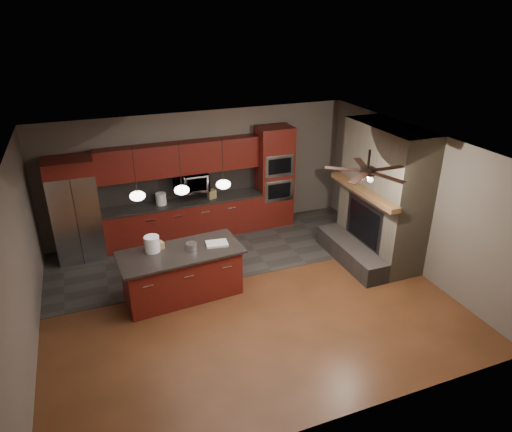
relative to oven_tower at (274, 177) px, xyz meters
name	(u,v)px	position (x,y,z in m)	size (l,w,h in m)	color
ground	(246,296)	(-1.70, -2.69, -1.19)	(7.00, 7.00, 0.00)	brown
ceiling	(244,148)	(-1.70, -2.69, 1.61)	(7.00, 6.00, 0.02)	white
back_wall	(200,173)	(-1.70, 0.31, 0.21)	(7.00, 0.02, 2.80)	#645950
right_wall	(413,199)	(1.80, -2.69, 0.21)	(0.02, 6.00, 2.80)	#645950
left_wall	(19,266)	(-5.20, -2.69, 0.21)	(0.02, 6.00, 2.80)	#645950
slate_tile_patch	(217,251)	(-1.70, -0.89, -1.19)	(7.00, 2.40, 0.01)	#33312E
fireplace_column	(380,200)	(1.34, -2.29, 0.11)	(1.30, 2.10, 2.80)	#716551
back_cabinetry	(183,201)	(-2.18, 0.05, -0.30)	(3.59, 0.64, 2.20)	maroon
oven_tower	(274,177)	(0.00, 0.00, 0.00)	(0.80, 0.63, 2.38)	maroon
microwave	(191,182)	(-1.98, 0.06, 0.11)	(0.73, 0.41, 0.50)	silver
refrigerator	(76,210)	(-4.41, -0.07, -0.11)	(0.93, 0.75, 2.16)	silver
kitchen_island	(182,273)	(-2.75, -2.25, -0.73)	(2.23, 1.14, 0.92)	maroon
white_bucket	(152,244)	(-3.21, -2.07, -0.13)	(0.27, 0.27, 0.29)	white
paint_can	(192,247)	(-2.56, -2.27, -0.20)	(0.20, 0.20, 0.13)	silver
paint_tray	(217,244)	(-2.08, -2.24, -0.25)	(0.38, 0.27, 0.04)	silver
cardboard_box	(158,246)	(-3.10, -2.02, -0.21)	(0.19, 0.14, 0.12)	#A07F52
counter_bucket	(161,199)	(-2.67, 0.01, -0.16)	(0.23, 0.23, 0.26)	silver
counter_box	(212,194)	(-1.54, -0.04, -0.19)	(0.18, 0.14, 0.20)	#957E4D
pendant_left	(137,196)	(-3.35, -1.99, 0.77)	(0.26, 0.26, 0.92)	black
pendant_center	(182,190)	(-2.60, -1.99, 0.77)	(0.26, 0.26, 0.92)	black
pendant_right	(223,184)	(-1.85, -1.99, 0.77)	(0.26, 0.26, 0.92)	black
ceiling_fan	(368,171)	(0.10, -3.49, 1.27)	(1.27, 1.33, 0.41)	black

